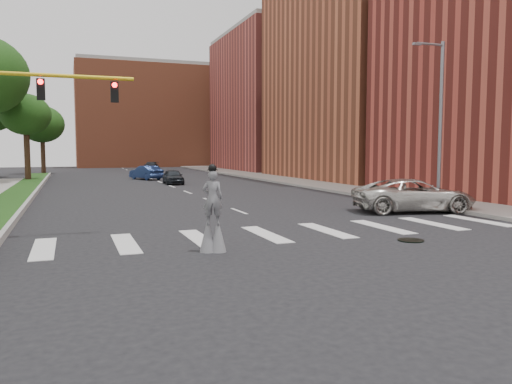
% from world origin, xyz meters
% --- Properties ---
extents(ground_plane, '(160.00, 160.00, 0.00)m').
position_xyz_m(ground_plane, '(0.00, 0.00, 0.00)').
color(ground_plane, black).
rests_on(ground_plane, ground).
extents(grass_median, '(2.00, 60.00, 0.25)m').
position_xyz_m(grass_median, '(-11.50, 20.00, 0.12)').
color(grass_median, '#163B10').
rests_on(grass_median, ground).
extents(median_curb, '(0.20, 60.00, 0.28)m').
position_xyz_m(median_curb, '(-10.45, 20.00, 0.14)').
color(median_curb, '#989993').
rests_on(median_curb, ground).
extents(sidewalk_right, '(5.00, 90.00, 0.18)m').
position_xyz_m(sidewalk_right, '(12.50, 25.00, 0.09)').
color(sidewalk_right, gray).
rests_on(sidewalk_right, ground).
extents(manhole, '(0.90, 0.90, 0.04)m').
position_xyz_m(manhole, '(3.00, -2.00, 0.02)').
color(manhole, black).
rests_on(manhole, ground).
extents(building_mid, '(16.00, 22.00, 24.00)m').
position_xyz_m(building_mid, '(22.00, 30.00, 12.00)').
color(building_mid, '#B05737').
rests_on(building_mid, ground).
extents(building_far, '(16.00, 22.00, 20.00)m').
position_xyz_m(building_far, '(22.00, 54.00, 10.00)').
color(building_far, '#B04941').
rests_on(building_far, ground).
extents(building_backdrop, '(26.00, 14.00, 18.00)m').
position_xyz_m(building_backdrop, '(6.00, 78.00, 9.00)').
color(building_backdrop, '#B05737').
rests_on(building_backdrop, ground).
extents(streetlight, '(2.05, 0.20, 9.00)m').
position_xyz_m(streetlight, '(10.90, 6.00, 4.90)').
color(streetlight, slate).
rests_on(streetlight, ground).
extents(traffic_signal, '(5.30, 0.23, 6.20)m').
position_xyz_m(traffic_signal, '(-9.78, 3.00, 4.15)').
color(traffic_signal, black).
rests_on(traffic_signal, ground).
extents(stilt_performer, '(0.82, 0.63, 2.75)m').
position_xyz_m(stilt_performer, '(-4.00, -1.37, 1.07)').
color(stilt_performer, '#312013').
rests_on(stilt_performer, ground).
extents(suv_crossing, '(6.57, 4.16, 1.69)m').
position_xyz_m(suv_crossing, '(8.32, 4.69, 0.84)').
color(suv_crossing, beige).
rests_on(suv_crossing, ground).
extents(car_near, '(1.75, 4.01, 1.35)m').
position_xyz_m(car_near, '(0.68, 28.97, 0.67)').
color(car_near, black).
rests_on(car_near, ground).
extents(car_mid, '(3.15, 4.69, 1.46)m').
position_xyz_m(car_mid, '(-0.69, 36.55, 0.73)').
color(car_mid, navy).
rests_on(car_mid, ground).
extents(car_far, '(3.21, 5.01, 1.35)m').
position_xyz_m(car_far, '(2.66, 55.39, 0.68)').
color(car_far, black).
rests_on(car_far, ground).
extents(tree_6, '(4.72, 4.72, 8.55)m').
position_xyz_m(tree_6, '(-12.01, 37.33, 6.47)').
color(tree_6, '#312013').
rests_on(tree_6, ground).
extents(tree_7, '(5.50, 5.50, 8.67)m').
position_xyz_m(tree_7, '(-11.31, 53.23, 6.29)').
color(tree_7, '#312013').
rests_on(tree_7, ground).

